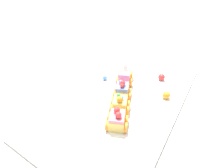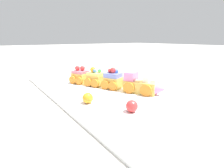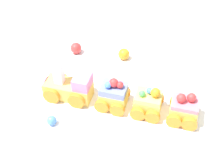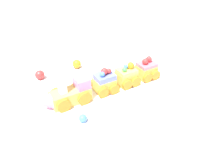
% 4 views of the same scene
% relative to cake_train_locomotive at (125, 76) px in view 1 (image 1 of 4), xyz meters
% --- Properties ---
extents(ground_plane, '(10.00, 10.00, 0.00)m').
position_rel_cake_train_locomotive_xyz_m(ground_plane, '(-0.10, -0.05, -0.04)').
color(ground_plane, beige).
extents(display_board, '(0.76, 0.42, 0.01)m').
position_rel_cake_train_locomotive_xyz_m(display_board, '(-0.10, -0.05, -0.03)').
color(display_board, white).
rests_on(display_board, ground_plane).
extents(cake_train_locomotive, '(0.14, 0.10, 0.12)m').
position_rel_cake_train_locomotive_xyz_m(cake_train_locomotive, '(0.00, 0.00, 0.00)').
color(cake_train_locomotive, '#E0BC56').
rests_on(cake_train_locomotive, display_board).
extents(cake_car_blueberry, '(0.09, 0.09, 0.08)m').
position_rel_cake_train_locomotive_xyz_m(cake_car_blueberry, '(-0.11, -0.05, 0.00)').
color(cake_car_blueberry, '#E0BC56').
rests_on(cake_car_blueberry, display_board).
extents(cake_car_lemon, '(0.09, 0.09, 0.07)m').
position_rel_cake_train_locomotive_xyz_m(cake_car_lemon, '(-0.18, -0.08, -0.00)').
color(cake_car_lemon, '#E0BC56').
rests_on(cake_car_lemon, display_board).
extents(cake_car_strawberry, '(0.09, 0.09, 0.07)m').
position_rel_cake_train_locomotive_xyz_m(cake_car_strawberry, '(-0.25, -0.11, -0.00)').
color(cake_car_strawberry, '#E0BC56').
rests_on(cake_car_strawberry, display_board).
extents(gumball_blue, '(0.02, 0.02, 0.02)m').
position_rel_cake_train_locomotive_xyz_m(gumball_blue, '(-0.04, 0.08, -0.02)').
color(gumball_blue, '#4C84E0').
rests_on(gumball_blue, display_board).
extents(gumball_red, '(0.03, 0.03, 0.03)m').
position_rel_cake_train_locomotive_xyz_m(gumball_red, '(0.10, -0.14, -0.01)').
color(gumball_red, red).
rests_on(gumball_red, display_board).
extents(gumball_orange, '(0.03, 0.03, 0.03)m').
position_rel_cake_train_locomotive_xyz_m(gumball_orange, '(-0.02, -0.20, -0.01)').
color(gumball_orange, orange).
rests_on(gumball_orange, display_board).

